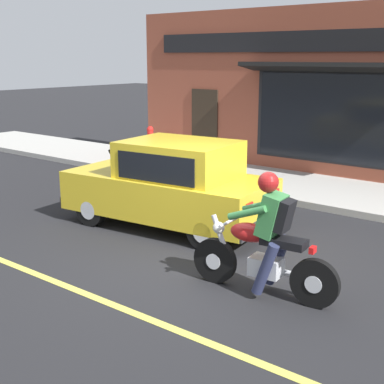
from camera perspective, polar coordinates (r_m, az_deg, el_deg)
name	(u,v)px	position (r m, az deg, el deg)	size (l,w,h in m)	color
ground_plane	(201,262)	(8.06, 0.95, -7.51)	(80.00, 80.00, 0.00)	black
sidewalk_curb	(225,175)	(13.57, 3.51, 1.80)	(2.60, 22.00, 0.14)	#ADAAA3
storefront_building	(297,92)	(14.01, 11.14, 10.38)	(1.25, 9.79, 4.20)	brown
motorcycle_with_rider	(265,245)	(6.86, 7.77, -5.58)	(0.61, 2.02, 1.62)	black
car_hatchback	(171,185)	(9.51, -2.26, 0.72)	(2.03, 3.93, 1.57)	black
fire_hydrant	(150,141)	(15.82, -4.46, 5.41)	(0.36, 0.24, 0.88)	red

